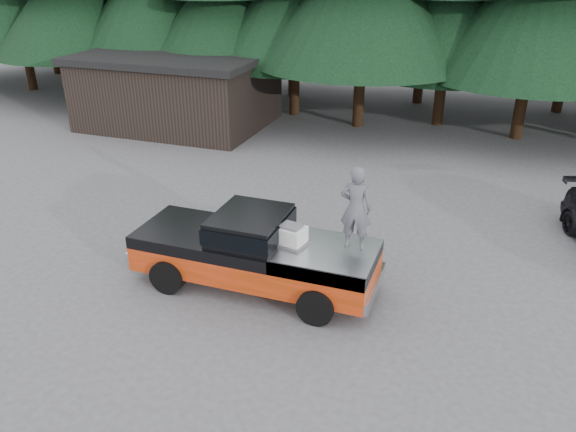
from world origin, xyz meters
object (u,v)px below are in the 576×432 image
(pickup_truck, at_px, (255,261))
(man_on_bed, at_px, (356,208))
(utility_building, at_px, (179,89))
(air_compressor, at_px, (291,236))

(pickup_truck, xyz_separation_m, man_on_bed, (2.33, 0.31, 1.64))
(utility_building, bearing_deg, air_compressor, -50.82)
(pickup_truck, bearing_deg, utility_building, 126.52)
(man_on_bed, bearing_deg, pickup_truck, 6.40)
(air_compressor, distance_m, man_on_bed, 1.63)
(man_on_bed, relative_size, utility_building, 0.23)
(air_compressor, distance_m, utility_building, 15.62)
(pickup_truck, distance_m, man_on_bed, 2.87)
(air_compressor, relative_size, man_on_bed, 0.32)
(air_compressor, height_order, man_on_bed, man_on_bed)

